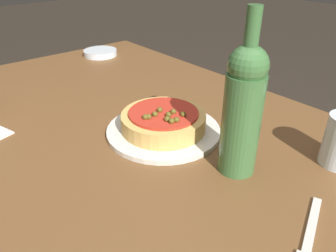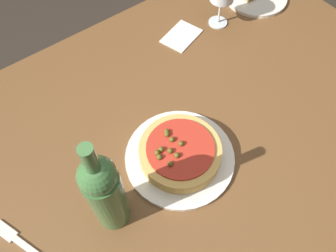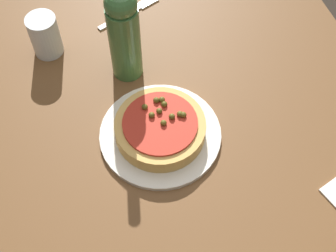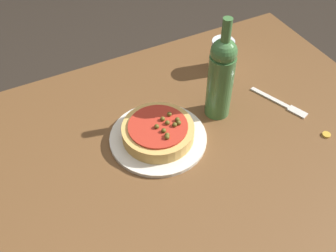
{
  "view_description": "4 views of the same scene",
  "coord_description": "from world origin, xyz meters",
  "px_view_note": "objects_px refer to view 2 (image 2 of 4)",
  "views": [
    {
      "loc": [
        -0.58,
        0.37,
        1.12
      ],
      "look_at": [
        -0.06,
        -0.07,
        0.74
      ],
      "focal_mm": 35.0,
      "sensor_mm": 36.0,
      "label": 1
    },
    {
      "loc": [
        -0.29,
        -0.35,
        1.47
      ],
      "look_at": [
        -0.04,
        -0.02,
        0.8
      ],
      "focal_mm": 35.0,
      "sensor_mm": 36.0,
      "label": 2
    },
    {
      "loc": [
        0.5,
        -0.23,
        1.63
      ],
      "look_at": [
        -0.04,
        -0.06,
        0.74
      ],
      "focal_mm": 50.0,
      "sensor_mm": 36.0,
      "label": 3
    },
    {
      "loc": [
        0.28,
        0.61,
        1.55
      ],
      "look_at": [
        -0.07,
        -0.06,
        0.77
      ],
      "focal_mm": 42.0,
      "sensor_mm": 36.0,
      "label": 4
    }
  ],
  "objects_px": {
    "fork": "(22,244)",
    "pizza": "(180,152)",
    "wine_bottle": "(105,193)",
    "dinner_plate": "(180,157)",
    "dining_table": "(174,143)"
  },
  "relations": [
    {
      "from": "dinner_plate",
      "to": "pizza",
      "type": "height_order",
      "value": "pizza"
    },
    {
      "from": "dinner_plate",
      "to": "pizza",
      "type": "relative_size",
      "value": 1.36
    },
    {
      "from": "pizza",
      "to": "wine_bottle",
      "type": "height_order",
      "value": "wine_bottle"
    },
    {
      "from": "pizza",
      "to": "dining_table",
      "type": "bearing_deg",
      "value": 60.31
    },
    {
      "from": "fork",
      "to": "pizza",
      "type": "bearing_deg",
      "value": -117.48
    },
    {
      "from": "dining_table",
      "to": "pizza",
      "type": "xyz_separation_m",
      "value": [
        -0.04,
        -0.07,
        0.11
      ]
    },
    {
      "from": "dinner_plate",
      "to": "pizza",
      "type": "bearing_deg",
      "value": 147.06
    },
    {
      "from": "dining_table",
      "to": "pizza",
      "type": "height_order",
      "value": "pizza"
    },
    {
      "from": "dinner_plate",
      "to": "wine_bottle",
      "type": "height_order",
      "value": "wine_bottle"
    },
    {
      "from": "dining_table",
      "to": "wine_bottle",
      "type": "xyz_separation_m",
      "value": [
        -0.25,
        -0.09,
        0.21
      ]
    },
    {
      "from": "wine_bottle",
      "to": "dinner_plate",
      "type": "bearing_deg",
      "value": 5.67
    },
    {
      "from": "pizza",
      "to": "wine_bottle",
      "type": "bearing_deg",
      "value": -174.26
    },
    {
      "from": "dinner_plate",
      "to": "wine_bottle",
      "type": "relative_size",
      "value": 0.86
    },
    {
      "from": "pizza",
      "to": "dinner_plate",
      "type": "bearing_deg",
      "value": -32.94
    },
    {
      "from": "pizza",
      "to": "fork",
      "type": "distance_m",
      "value": 0.41
    }
  ]
}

